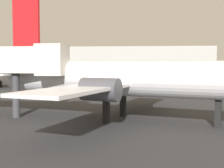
{
  "coord_description": "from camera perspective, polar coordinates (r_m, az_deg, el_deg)",
  "views": [
    {
      "loc": [
        4.5,
        -6.84,
        5.07
      ],
      "look_at": [
        0.11,
        33.04,
        2.38
      ],
      "focal_mm": 50.69,
      "sensor_mm": 36.0,
      "label": 1
    }
  ],
  "objects": [
    {
      "name": "terminal_building",
      "position": [
        144.99,
        0.72,
        4.19
      ],
      "size": [
        83.81,
        27.25,
        11.94
      ],
      "primitive_type": "cube",
      "color": "#B7B7B2",
      "rests_on": "ground_plane"
    },
    {
      "name": "airplane_at_gate",
      "position": [
        27.7,
        2.11,
        1.03
      ],
      "size": [
        29.96,
        24.33,
        11.88
      ],
      "rotation": [
        0.0,
        0.0,
        -0.29
      ],
      "color": "white",
      "rests_on": "ground_plane"
    }
  ]
}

